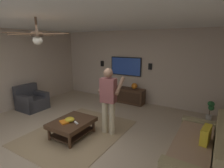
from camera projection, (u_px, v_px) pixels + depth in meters
name	position (u px, v px, depth m)	size (l,w,h in m)	color
ground_plane	(68.00, 143.00, 3.97)	(8.38, 8.38, 0.00)	tan
wall_back_tv	(134.00, 67.00, 6.63)	(0.10, 6.39, 2.65)	#BCA893
ceiling_slab	(60.00, 16.00, 3.35)	(7.18, 6.39, 0.10)	white
area_rug	(78.00, 132.00, 4.45)	(2.64, 2.06, 0.01)	#9E8460
couch	(200.00, 153.00, 3.10)	(1.92, 0.89, 0.87)	#93845B
armchair	(32.00, 101.00, 5.97)	(0.81, 0.82, 0.82)	#38383D
coffee_table	(72.00, 125.00, 4.21)	(1.00, 0.80, 0.40)	#422B1C
media_console	(123.00, 95.00, 6.74)	(0.45, 1.70, 0.55)	#422B1C
tv	(126.00, 66.00, 6.70)	(0.05, 1.24, 0.70)	black
person_standing	(109.00, 97.00, 4.21)	(0.58, 0.58, 1.64)	#C6B793
potted_plant_short	(211.00, 109.00, 5.09)	(0.22, 0.19, 0.58)	#B7B2A8
bowl	(70.00, 120.00, 4.13)	(0.22, 0.22, 0.10)	gold
remote_white	(76.00, 123.00, 4.06)	(0.15, 0.04, 0.02)	white
book	(64.00, 122.00, 4.08)	(0.22, 0.16, 0.04)	orange
vase_round	(134.00, 86.00, 6.47)	(0.22, 0.22, 0.22)	orange
wall_speaker_left	(150.00, 66.00, 6.22)	(0.06, 0.12, 0.22)	black
wall_speaker_right	(102.00, 64.00, 7.24)	(0.06, 0.12, 0.22)	black
ceiling_fan	(37.00, 36.00, 3.02)	(1.16, 1.20, 0.46)	#4C3828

